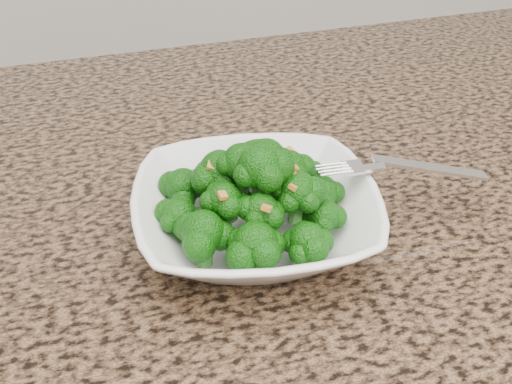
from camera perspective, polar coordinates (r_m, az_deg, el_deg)
name	(u,v)px	position (r m, az deg, el deg)	size (l,w,h in m)	color
granite_counter	(132,315)	(0.52, -11.00, -10.65)	(1.64, 1.04, 0.03)	brown
bowl	(256,216)	(0.55, 0.00, -2.14)	(0.21, 0.21, 0.05)	white
broccoli_pile	(256,159)	(0.52, 0.00, 2.94)	(0.18, 0.18, 0.06)	#115709
garlic_topping	(256,121)	(0.50, 0.00, 6.29)	(0.11, 0.11, 0.01)	orange
fork	(377,167)	(0.56, 10.68, 2.19)	(0.18, 0.03, 0.01)	silver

